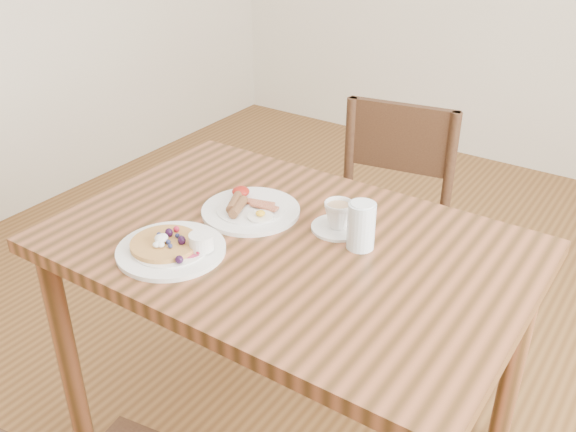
{
  "coord_description": "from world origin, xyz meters",
  "views": [
    {
      "loc": [
        0.78,
        -1.16,
        1.6
      ],
      "look_at": [
        0.0,
        0.0,
        0.82
      ],
      "focal_mm": 40.0,
      "sensor_mm": 36.0,
      "label": 1
    }
  ],
  "objects_px": {
    "dining_table": "(288,272)",
    "water_glass": "(361,226)",
    "breakfast_plate": "(249,209)",
    "teacup_saucer": "(338,218)",
    "pancake_plate": "(173,247)",
    "chair_far": "(384,222)"
  },
  "relations": [
    {
      "from": "chair_far",
      "to": "water_glass",
      "type": "bearing_deg",
      "value": 99.01
    },
    {
      "from": "pancake_plate",
      "to": "teacup_saucer",
      "type": "height_order",
      "value": "teacup_saucer"
    },
    {
      "from": "chair_far",
      "to": "breakfast_plate",
      "type": "relative_size",
      "value": 3.26
    },
    {
      "from": "teacup_saucer",
      "to": "pancake_plate",
      "type": "bearing_deg",
      "value": -130.62
    },
    {
      "from": "chair_far",
      "to": "water_glass",
      "type": "distance_m",
      "value": 0.68
    },
    {
      "from": "teacup_saucer",
      "to": "water_glass",
      "type": "relative_size",
      "value": 1.15
    },
    {
      "from": "chair_far",
      "to": "breakfast_plate",
      "type": "xyz_separation_m",
      "value": [
        -0.14,
        -0.58,
        0.27
      ]
    },
    {
      "from": "breakfast_plate",
      "to": "water_glass",
      "type": "height_order",
      "value": "water_glass"
    },
    {
      "from": "dining_table",
      "to": "water_glass",
      "type": "height_order",
      "value": "water_glass"
    },
    {
      "from": "chair_far",
      "to": "water_glass",
      "type": "height_order",
      "value": "chair_far"
    },
    {
      "from": "chair_far",
      "to": "pancake_plate",
      "type": "xyz_separation_m",
      "value": [
        -0.18,
        -0.84,
        0.27
      ]
    },
    {
      "from": "dining_table",
      "to": "breakfast_plate",
      "type": "xyz_separation_m",
      "value": [
        -0.17,
        0.06,
        0.11
      ]
    },
    {
      "from": "water_glass",
      "to": "pancake_plate",
      "type": "bearing_deg",
      "value": -142.94
    },
    {
      "from": "pancake_plate",
      "to": "water_glass",
      "type": "relative_size",
      "value": 2.22
    },
    {
      "from": "dining_table",
      "to": "water_glass",
      "type": "bearing_deg",
      "value": 23.58
    },
    {
      "from": "dining_table",
      "to": "pancake_plate",
      "type": "relative_size",
      "value": 4.44
    },
    {
      "from": "water_glass",
      "to": "chair_far",
      "type": "bearing_deg",
      "value": 109.03
    },
    {
      "from": "breakfast_plate",
      "to": "water_glass",
      "type": "relative_size",
      "value": 2.22
    },
    {
      "from": "teacup_saucer",
      "to": "dining_table",
      "type": "bearing_deg",
      "value": -122.72
    },
    {
      "from": "dining_table",
      "to": "teacup_saucer",
      "type": "height_order",
      "value": "teacup_saucer"
    },
    {
      "from": "dining_table",
      "to": "pancake_plate",
      "type": "xyz_separation_m",
      "value": [
        -0.2,
        -0.21,
        0.11
      ]
    },
    {
      "from": "dining_table",
      "to": "water_glass",
      "type": "distance_m",
      "value": 0.24
    }
  ]
}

